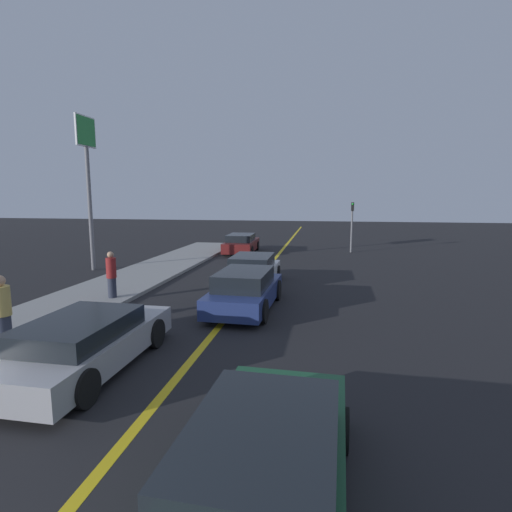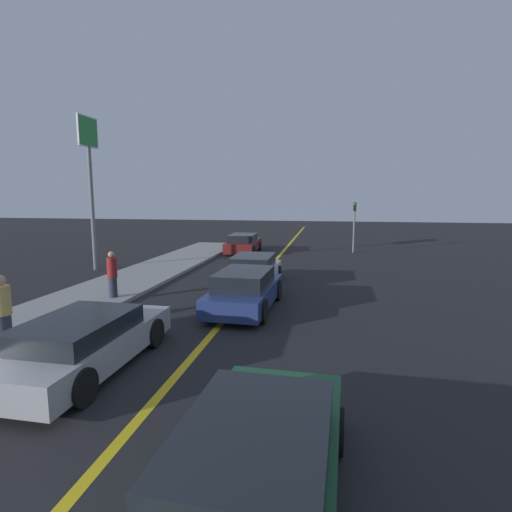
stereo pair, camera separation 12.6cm
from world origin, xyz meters
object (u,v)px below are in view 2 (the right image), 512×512
object	(u,v)px
roadside_sign	(89,160)
car_far_distant	(245,290)
pedestrian_mid_group	(2,310)
car_parked_left_lot	(254,271)
pedestrian_by_sign	(112,274)
car_oncoming_far	(243,244)
traffic_light	(354,221)
car_near_right_lane	(257,469)
car_ahead_center	(83,342)

from	to	relation	value
roadside_sign	car_far_distant	bearing A→B (deg)	-32.43
car_far_distant	pedestrian_mid_group	world-z (taller)	pedestrian_mid_group
car_parked_left_lot	pedestrian_by_sign	distance (m)	5.58
car_oncoming_far	pedestrian_mid_group	distance (m)	17.59
pedestrian_by_sign	car_parked_left_lot	bearing A→B (deg)	37.74
car_far_distant	car_parked_left_lot	xyz separation A→B (m)	(-0.40, 3.63, -0.03)
pedestrian_mid_group	car_oncoming_far	bearing A→B (deg)	83.11
car_oncoming_far	traffic_light	size ratio (longest dim) A/B	1.38
car_oncoming_far	car_parked_left_lot	bearing A→B (deg)	-77.30
car_near_right_lane	roadside_sign	xyz separation A→B (m)	(-10.81, 14.01, 4.78)
car_ahead_center	traffic_light	bearing A→B (deg)	71.89
car_ahead_center	car_parked_left_lot	xyz separation A→B (m)	(2.02, 8.71, 0.02)
pedestrian_by_sign	roadside_sign	bearing A→B (deg)	127.05
car_parked_left_lot	roadside_sign	bearing A→B (deg)	166.84
car_parked_left_lot	car_near_right_lane	bearing A→B (deg)	-78.86
car_parked_left_lot	pedestrian_by_sign	size ratio (longest dim) A/B	2.54
pedestrian_by_sign	car_far_distant	bearing A→B (deg)	-2.63
car_ahead_center	pedestrian_by_sign	size ratio (longest dim) A/B	2.86
traffic_light	car_parked_left_lot	bearing A→B (deg)	-113.26
car_ahead_center	pedestrian_by_sign	bearing A→B (deg)	114.96
car_far_distant	pedestrian_by_sign	xyz separation A→B (m)	(-4.81, 0.22, 0.31)
pedestrian_by_sign	traffic_light	xyz separation A→B (m)	(9.03, 14.16, 1.11)
roadside_sign	pedestrian_mid_group	bearing A→B (deg)	-68.70
car_ahead_center	pedestrian_mid_group	xyz separation A→B (m)	(-2.58, 0.70, 0.38)
car_oncoming_far	roadside_sign	xyz separation A→B (m)	(-6.02, -7.42, 4.79)
car_far_distant	car_parked_left_lot	world-z (taller)	car_far_distant
pedestrian_by_sign	traffic_light	world-z (taller)	traffic_light
car_far_distant	pedestrian_by_sign	size ratio (longest dim) A/B	2.72
car_far_distant	traffic_light	size ratio (longest dim) A/B	1.35
car_parked_left_lot	traffic_light	world-z (taller)	traffic_light
pedestrian_by_sign	traffic_light	bearing A→B (deg)	57.49
car_near_right_lane	pedestrian_by_sign	distance (m)	10.88
car_far_distant	car_near_right_lane	bearing A→B (deg)	-75.37
car_far_distant	roadside_sign	xyz separation A→B (m)	(-8.91, 5.66, 4.75)
car_oncoming_far	roadside_sign	size ratio (longest dim) A/B	0.61
roadside_sign	car_near_right_lane	bearing A→B (deg)	-52.34
car_near_right_lane	car_far_distant	bearing A→B (deg)	105.15
car_far_distant	car_oncoming_far	size ratio (longest dim) A/B	0.97
car_parked_left_lot	roadside_sign	distance (m)	9.97
car_parked_left_lot	pedestrian_mid_group	world-z (taller)	pedestrian_mid_group
car_near_right_lane	car_ahead_center	bearing A→B (deg)	145.27
car_far_distant	car_oncoming_far	xyz separation A→B (m)	(-2.89, 13.08, -0.04)
car_near_right_lane	traffic_light	size ratio (longest dim) A/B	1.36
car_near_right_lane	car_oncoming_far	bearing A→B (deg)	104.94
car_parked_left_lot	pedestrian_mid_group	distance (m)	9.24
pedestrian_mid_group	traffic_light	distance (m)	20.94
traffic_light	car_ahead_center	bearing A→B (deg)	-108.84
car_oncoming_far	pedestrian_mid_group	world-z (taller)	pedestrian_mid_group
pedestrian_mid_group	roadside_sign	xyz separation A→B (m)	(-3.92, 10.04, 4.42)
pedestrian_by_sign	roadside_sign	xyz separation A→B (m)	(-4.11, 5.44, 4.44)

